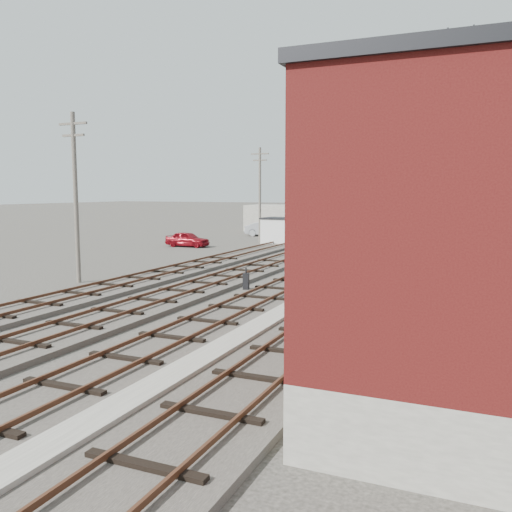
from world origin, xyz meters
The scene contains 23 objects.
ground centered at (0.00, 60.00, 0.00)m, with size 320.00×320.00×0.00m, color #282621.
track_right centered at (2.50, 39.00, 0.11)m, with size 3.20×90.00×0.39m.
track_mid_right centered at (-1.50, 39.00, 0.11)m, with size 3.20×90.00×0.39m.
track_mid_left centered at (-5.50, 39.00, 0.11)m, with size 3.20×90.00×0.39m.
track_left centered at (-9.50, 39.00, 0.11)m, with size 3.20×90.00×0.39m.
platform_curb centered at (0.50, 14.00, 0.13)m, with size 0.90×28.00×0.26m, color gray.
brick_building centered at (7.50, 12.00, 3.63)m, with size 6.54×12.20×7.22m.
lattice_tower centered at (5.50, 35.00, 7.50)m, with size 1.60×1.60×15.00m.
utility_pole_left_a centered at (-12.50, 20.00, 4.80)m, with size 1.80×0.24×9.00m.
utility_pole_left_b centered at (-12.50, 45.00, 4.80)m, with size 1.80×0.24×9.00m.
utility_pole_left_c centered at (-12.50, 70.00, 4.80)m, with size 1.80×0.24×9.00m.
utility_pole_right_a centered at (6.50, 28.00, 4.80)m, with size 1.80×0.24×9.00m.
utility_pole_right_b centered at (6.50, 58.00, 4.80)m, with size 1.80×0.24×9.00m.
apartment_left centered at (-18.00, 135.00, 15.00)m, with size 22.00×14.00×30.00m, color gray.
apartment_right centered at (8.00, 150.00, 13.00)m, with size 16.00×12.00×26.00m, color gray.
shed_left centered at (-16.00, 60.00, 1.60)m, with size 8.00×5.00×3.20m, color gray.
shed_right centered at (9.00, 70.00, 2.00)m, with size 6.00×6.00×4.00m, color gray.
signal_mast centered at (3.70, 12.16, 2.18)m, with size 0.40×0.40×3.78m.
switch_stand centered at (-2.92, 20.71, 0.55)m, with size 0.31×0.31×1.17m.
site_trailer centered at (-8.56, 43.77, 1.26)m, with size 6.09×2.97×2.50m.
car_red centered at (-16.80, 38.72, 0.67)m, with size 1.59×3.96×1.35m, color maroon.
car_silver centered at (-14.60, 52.02, 0.79)m, with size 1.67×4.79×1.58m, color #A2A5A9.
car_grey centered at (-14.34, 52.99, 0.63)m, with size 1.77×4.35×1.26m, color slate.
Camera 1 is at (7.71, -2.66, 4.89)m, focal length 38.00 mm.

